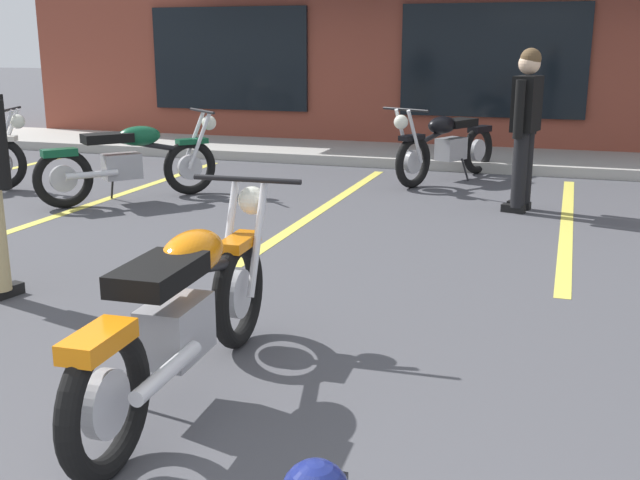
% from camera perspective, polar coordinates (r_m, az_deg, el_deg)
% --- Properties ---
extents(ground_plane, '(80.00, 80.00, 0.00)m').
position_cam_1_polar(ground_plane, '(4.53, 1.28, -7.91)').
color(ground_plane, '#47474C').
extents(sidewalk_kerb, '(22.00, 1.80, 0.14)m').
position_cam_1_polar(sidewalk_kerb, '(11.48, 11.99, 5.98)').
color(sidewalk_kerb, '#A8A59E').
rests_on(sidewalk_kerb, ground_plane).
extents(brick_storefront_building, '(16.49, 7.08, 3.64)m').
position_cam_1_polar(brick_storefront_building, '(15.28, 14.09, 14.54)').
color(brick_storefront_building, brown).
rests_on(brick_storefront_building, ground_plane).
extents(painted_stall_lines, '(12.59, 4.80, 0.01)m').
position_cam_1_polar(painted_stall_lines, '(7.98, 9.03, 1.92)').
color(painted_stall_lines, '#DBCC4C').
rests_on(painted_stall_lines, ground_plane).
extents(motorcycle_foreground_classic, '(0.66, 2.11, 0.98)m').
position_cam_1_polar(motorcycle_foreground_classic, '(3.80, -10.07, -5.18)').
color(motorcycle_foreground_classic, black).
rests_on(motorcycle_foreground_classic, ground_plane).
extents(motorcycle_black_cruiser, '(1.19, 1.96, 0.98)m').
position_cam_1_polar(motorcycle_black_cruiser, '(9.89, 9.45, 7.05)').
color(motorcycle_black_cruiser, black).
rests_on(motorcycle_black_cruiser, ground_plane).
extents(motorcycle_silver_naked, '(1.55, 1.74, 0.98)m').
position_cam_1_polar(motorcycle_silver_naked, '(8.75, -13.99, 5.84)').
color(motorcycle_silver_naked, black).
rests_on(motorcycle_silver_naked, ground_plane).
extents(person_by_back_row, '(0.34, 0.61, 1.68)m').
position_cam_1_polar(person_by_back_row, '(8.18, 15.14, 8.64)').
color(person_by_back_row, black).
rests_on(person_by_back_row, ground_plane).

